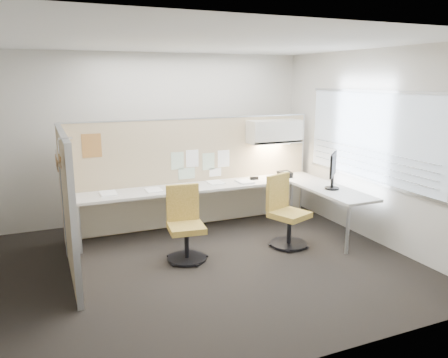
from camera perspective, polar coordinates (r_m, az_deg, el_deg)
name	(u,v)px	position (r m, az deg, el deg)	size (l,w,h in m)	color
floor	(197,265)	(5.82, -3.61, -11.20)	(5.50, 4.50, 0.01)	black
ceiling	(193,41)	(5.33, -4.06, 17.55)	(5.50, 4.50, 0.01)	white
wall_back	(151,138)	(7.54, -9.52, 5.34)	(5.50, 0.02, 2.80)	beige
wall_front	(292,208)	(3.41, 8.81, -3.78)	(5.50, 0.02, 2.80)	beige
wall_right	(371,147)	(6.81, 18.64, 4.04)	(0.02, 4.50, 2.80)	beige
window_pane	(370,136)	(6.77, 18.57, 5.29)	(0.01, 2.80, 1.30)	#A8B7C3
partition_back	(195,173)	(7.16, -3.85, 0.84)	(4.10, 0.06, 1.75)	tan
partition_left	(67,203)	(5.72, -19.80, -3.02)	(0.06, 2.20, 1.75)	tan
desk	(227,193)	(6.93, 0.46, -1.87)	(4.00, 2.07, 0.73)	beige
overhead_bin	(274,132)	(7.42, 6.57, 6.18)	(0.90, 0.36, 0.38)	beige
task_light_strip	(274,144)	(7.45, 6.53, 4.57)	(0.60, 0.06, 0.02)	#FFEABF
pinned_papers	(200,163)	(7.13, -3.17, 2.08)	(1.01, 0.00, 0.47)	#8CBF8C
poster	(92,146)	(6.69, -16.90, 4.19)	(0.28, 0.00, 0.35)	orange
chair_left	(185,226)	(5.87, -5.09, -6.15)	(0.52, 0.53, 0.98)	black
chair_right	(285,214)	(6.38, 8.03, -4.49)	(0.62, 0.63, 1.02)	black
monitor	(333,169)	(6.79, 14.04, 1.33)	(0.39, 0.40, 0.55)	black
phone	(285,174)	(7.52, 7.95, 0.59)	(0.22, 0.21, 0.12)	black
stapler	(254,178)	(7.30, 3.95, 0.10)	(0.14, 0.04, 0.05)	black
tape_dispenser	(277,176)	(7.45, 6.95, 0.33)	(0.10, 0.06, 0.06)	black
coat_hook	(60,172)	(4.86, -20.68, 0.88)	(0.18, 0.42, 1.27)	silver
paper_stack_0	(108,193)	(6.59, -14.89, -1.83)	(0.23, 0.30, 0.03)	white
paper_stack_1	(154,190)	(6.66, -9.18, -1.44)	(0.23, 0.30, 0.02)	white
paper_stack_2	(184,188)	(6.71, -5.22, -1.15)	(0.23, 0.30, 0.03)	white
paper_stack_3	(215,182)	(7.06, -1.15, -0.46)	(0.23, 0.30, 0.02)	white
paper_stack_4	(245,182)	(7.10, 2.73, -0.35)	(0.23, 0.30, 0.03)	white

